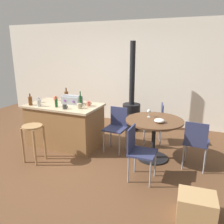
% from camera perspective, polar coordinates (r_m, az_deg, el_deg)
% --- Properties ---
extents(ground_plane, '(8.80, 8.80, 0.00)m').
position_cam_1_polar(ground_plane, '(4.49, -7.89, -11.19)').
color(ground_plane, brown).
extents(back_wall, '(8.00, 0.10, 2.70)m').
position_cam_1_polar(back_wall, '(6.38, 3.62, 9.71)').
color(back_wall, silver).
rests_on(back_wall, ground_plane).
extents(kitchen_island, '(1.52, 0.89, 0.88)m').
position_cam_1_polar(kitchen_island, '(4.97, -11.60, -3.09)').
color(kitchen_island, olive).
rests_on(kitchen_island, ground_plane).
extents(wooden_stool, '(0.36, 0.36, 0.69)m').
position_cam_1_polar(wooden_stool, '(4.37, -19.02, -5.39)').
color(wooden_stool, '#A37A4C').
rests_on(wooden_stool, ground_plane).
extents(dining_table, '(1.04, 1.04, 0.77)m').
position_cam_1_polar(dining_table, '(4.26, 10.39, -4.17)').
color(dining_table, black).
rests_on(dining_table, ground_plane).
extents(folding_chair_near, '(0.40, 0.40, 0.85)m').
position_cam_1_polar(folding_chair_near, '(3.62, 6.56, -9.18)').
color(folding_chair_near, navy).
rests_on(folding_chair_near, ground_plane).
extents(folding_chair_far, '(0.42, 0.42, 0.87)m').
position_cam_1_polar(folding_chair_far, '(4.10, 20.15, -6.78)').
color(folding_chair_far, navy).
rests_on(folding_chair_far, ground_plane).
extents(folding_chair_left, '(0.49, 0.49, 0.87)m').
position_cam_1_polar(folding_chair_left, '(5.01, 10.89, -1.96)').
color(folding_chair_left, navy).
rests_on(folding_chair_left, ground_plane).
extents(folding_chair_right, '(0.41, 0.42, 0.87)m').
position_cam_1_polar(folding_chair_right, '(4.59, 1.11, -3.38)').
color(folding_chair_right, navy).
rests_on(folding_chair_right, ground_plane).
extents(wood_stove, '(0.44, 0.45, 2.17)m').
position_cam_1_polar(wood_stove, '(5.76, 4.84, 0.61)').
color(wood_stove, black).
rests_on(wood_stove, ground_plane).
extents(toolbox, '(0.41, 0.22, 0.18)m').
position_cam_1_polar(toolbox, '(4.87, -9.90, 3.02)').
color(toolbox, gray).
rests_on(toolbox, kitchen_island).
extents(bottle_0, '(0.08, 0.08, 0.19)m').
position_cam_1_polar(bottle_0, '(4.81, -17.71, 2.19)').
color(bottle_0, '#B7B2AD').
rests_on(bottle_0, kitchen_island).
extents(bottle_1, '(0.08, 0.08, 0.30)m').
position_cam_1_polar(bottle_1, '(5.12, -11.26, 3.90)').
color(bottle_1, '#603314').
rests_on(bottle_1, kitchen_island).
extents(bottle_2, '(0.06, 0.06, 0.32)m').
position_cam_1_polar(bottle_2, '(4.56, -7.84, 2.72)').
color(bottle_2, '#194C23').
rests_on(bottle_2, kitchen_island).
extents(bottle_3, '(0.08, 0.08, 0.24)m').
position_cam_1_polar(bottle_3, '(4.97, -19.64, 2.67)').
color(bottle_3, '#603314').
rests_on(bottle_3, kitchen_island).
extents(bottle_4, '(0.06, 0.06, 0.22)m').
position_cam_1_polar(bottle_4, '(4.66, -13.69, 2.20)').
color(bottle_4, '#194C23').
rests_on(bottle_4, kitchen_island).
extents(cup_0, '(0.12, 0.09, 0.10)m').
position_cam_1_polar(cup_0, '(4.46, -8.08, 1.49)').
color(cup_0, tan).
rests_on(cup_0, kitchen_island).
extents(cup_1, '(0.12, 0.09, 0.09)m').
position_cam_1_polar(cup_1, '(5.29, -13.87, 3.34)').
color(cup_1, '#DB6651').
rests_on(cup_1, kitchen_island).
extents(cup_2, '(0.11, 0.07, 0.09)m').
position_cam_1_polar(cup_2, '(5.16, -17.76, 2.76)').
color(cup_2, '#4C7099').
rests_on(cup_2, kitchen_island).
extents(cup_3, '(0.12, 0.08, 0.09)m').
position_cam_1_polar(cup_3, '(4.49, -11.67, 1.31)').
color(cup_3, '#383838').
rests_on(cup_3, kitchen_island).
extents(cup_4, '(0.11, 0.08, 0.10)m').
position_cam_1_polar(cup_4, '(4.65, -5.83, 2.11)').
color(cup_4, '#DB6651').
rests_on(cup_4, kitchen_island).
extents(wine_glass, '(0.07, 0.07, 0.14)m').
position_cam_1_polar(wine_glass, '(4.32, 9.16, 0.13)').
color(wine_glass, silver).
rests_on(wine_glass, dining_table).
extents(serving_bowl, '(0.18, 0.18, 0.07)m').
position_cam_1_polar(serving_bowl, '(4.05, 11.71, -2.11)').
color(serving_bowl, white).
rests_on(serving_bowl, dining_table).
extents(cardboard_box, '(0.48, 0.40, 0.31)m').
position_cam_1_polar(cardboard_box, '(3.19, 20.23, -21.20)').
color(cardboard_box, tan).
rests_on(cardboard_box, ground_plane).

